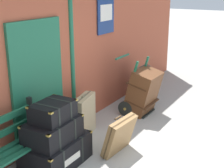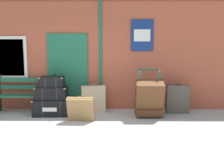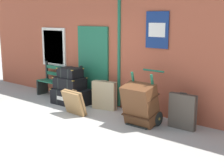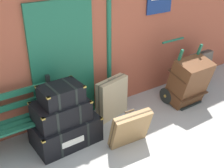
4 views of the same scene
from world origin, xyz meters
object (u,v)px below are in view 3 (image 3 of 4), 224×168
at_px(suitcase_umber, 182,111).
at_px(large_brown_trunk, 140,104).
at_px(steamer_trunk_base, 71,96).
at_px(steamer_trunk_middle, 70,83).
at_px(platform_bench, 60,83).
at_px(steamer_trunk_top, 70,73).
at_px(suitcase_slate, 104,95).
at_px(porters_trolley, 145,112).
at_px(suitcase_charcoal, 74,103).

bearing_deg(suitcase_umber, large_brown_trunk, -152.93).
distance_m(steamer_trunk_base, steamer_trunk_middle, 0.37).
height_order(steamer_trunk_middle, suitcase_umber, suitcase_umber).
xyz_separation_m(platform_bench, steamer_trunk_top, (0.78, -0.29, 0.43)).
bearing_deg(suitcase_slate, suitcase_umber, -1.34).
xyz_separation_m(steamer_trunk_top, porters_trolley, (2.49, -0.08, -0.60)).
relative_size(steamer_trunk_top, porters_trolley, 0.53).
bearing_deg(steamer_trunk_base, suitcase_charcoal, -39.00).
relative_size(porters_trolley, suitcase_slate, 1.53).
xyz_separation_m(platform_bench, suitcase_slate, (1.82, -0.09, -0.08)).
xyz_separation_m(steamer_trunk_middle, large_brown_trunk, (2.51, -0.26, -0.10)).
relative_size(large_brown_trunk, suitcase_slate, 1.25).
xyz_separation_m(platform_bench, suitcase_charcoal, (1.58, -0.93, -0.14)).
height_order(platform_bench, suitcase_umber, platform_bench).
bearing_deg(large_brown_trunk, platform_bench, 170.46).
xyz_separation_m(platform_bench, steamer_trunk_base, (0.80, -0.30, -0.23)).
distance_m(steamer_trunk_middle, suitcase_umber, 3.33).
relative_size(suitcase_slate, suitcase_umber, 0.96).
xyz_separation_m(suitcase_charcoal, suitcase_umber, (2.49, 0.79, 0.08)).
height_order(steamer_trunk_base, suitcase_slate, suitcase_slate).
height_order(porters_trolley, large_brown_trunk, porters_trolley).
distance_m(steamer_trunk_middle, steamer_trunk_top, 0.29).
bearing_deg(porters_trolley, steamer_trunk_base, 178.25).
bearing_deg(suitcase_umber, steamer_trunk_middle, -177.37).
relative_size(platform_bench, steamer_trunk_top, 2.57).
xyz_separation_m(steamer_trunk_middle, steamer_trunk_top, (0.02, -0.00, 0.29)).
distance_m(platform_bench, large_brown_trunk, 3.31).
distance_m(platform_bench, steamer_trunk_base, 0.88).
bearing_deg(platform_bench, suitcase_umber, -1.95).
height_order(suitcase_slate, suitcase_umber, suitcase_umber).
relative_size(platform_bench, suitcase_charcoal, 2.42).
bearing_deg(suitcase_slate, porters_trolley, -11.16).
bearing_deg(suitcase_slate, steamer_trunk_middle, -169.12).
xyz_separation_m(steamer_trunk_top, suitcase_slate, (1.04, 0.21, -0.51)).
distance_m(steamer_trunk_top, porters_trolley, 2.56).
relative_size(large_brown_trunk, suitcase_umber, 1.20).
distance_m(platform_bench, porters_trolley, 3.29).
bearing_deg(steamer_trunk_top, steamer_trunk_middle, 173.29).
bearing_deg(platform_bench, porters_trolley, -6.47).
height_order(suitcase_charcoal, suitcase_slate, suitcase_slate).
bearing_deg(steamer_trunk_base, suitcase_slate, 11.53).
bearing_deg(steamer_trunk_top, platform_bench, 159.32).
distance_m(steamer_trunk_base, steamer_trunk_top, 0.66).
distance_m(steamer_trunk_base, porters_trolley, 2.47).
distance_m(steamer_trunk_base, suitcase_umber, 3.28).
bearing_deg(steamer_trunk_base, steamer_trunk_middle, 174.13).
relative_size(platform_bench, porters_trolley, 1.36).
bearing_deg(porters_trolley, suitcase_slate, 168.84).
xyz_separation_m(steamer_trunk_base, suitcase_umber, (3.28, 0.16, 0.17)).
xyz_separation_m(large_brown_trunk, suitcase_umber, (0.80, 0.41, -0.10)).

